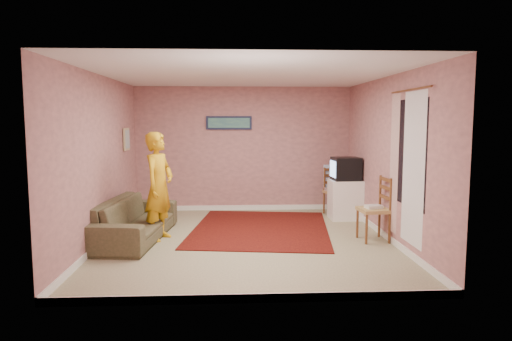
{
  "coord_description": "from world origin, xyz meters",
  "views": [
    {
      "loc": [
        -0.21,
        -7.09,
        1.91
      ],
      "look_at": [
        0.17,
        0.6,
        1.06
      ],
      "focal_mm": 32.0,
      "sensor_mm": 36.0,
      "label": 1
    }
  ],
  "objects_px": {
    "tv_cabinet": "(345,199)",
    "sofa": "(135,219)",
    "crt_tv": "(346,169)",
    "person": "(159,186)",
    "chair_a": "(336,186)",
    "chair_b": "(374,202)"
  },
  "relations": [
    {
      "from": "tv_cabinet",
      "to": "sofa",
      "type": "xyz_separation_m",
      "value": [
        -3.75,
        -1.34,
        -0.05
      ]
    },
    {
      "from": "crt_tv",
      "to": "chair_b",
      "type": "height_order",
      "value": "crt_tv"
    },
    {
      "from": "chair_a",
      "to": "person",
      "type": "relative_size",
      "value": 0.3
    },
    {
      "from": "chair_b",
      "to": "person",
      "type": "height_order",
      "value": "person"
    },
    {
      "from": "tv_cabinet",
      "to": "person",
      "type": "xyz_separation_m",
      "value": [
        -3.35,
        -1.36,
        0.48
      ]
    },
    {
      "from": "tv_cabinet",
      "to": "chair_a",
      "type": "distance_m",
      "value": 0.45
    },
    {
      "from": "chair_a",
      "to": "crt_tv",
      "type": "bearing_deg",
      "value": -89.17
    },
    {
      "from": "tv_cabinet",
      "to": "sofa",
      "type": "relative_size",
      "value": 0.34
    },
    {
      "from": "tv_cabinet",
      "to": "chair_a",
      "type": "bearing_deg",
      "value": 103.58
    },
    {
      "from": "tv_cabinet",
      "to": "crt_tv",
      "type": "distance_m",
      "value": 0.6
    },
    {
      "from": "tv_cabinet",
      "to": "crt_tv",
      "type": "bearing_deg",
      "value": -176.7
    },
    {
      "from": "tv_cabinet",
      "to": "chair_b",
      "type": "xyz_separation_m",
      "value": [
        0.05,
        -1.62,
        0.24
      ]
    },
    {
      "from": "chair_b",
      "to": "chair_a",
      "type": "bearing_deg",
      "value": 179.04
    },
    {
      "from": "tv_cabinet",
      "to": "chair_a",
      "type": "height_order",
      "value": "chair_a"
    },
    {
      "from": "sofa",
      "to": "person",
      "type": "relative_size",
      "value": 1.29
    },
    {
      "from": "crt_tv",
      "to": "sofa",
      "type": "bearing_deg",
      "value": -163.56
    },
    {
      "from": "tv_cabinet",
      "to": "person",
      "type": "relative_size",
      "value": 0.44
    },
    {
      "from": "crt_tv",
      "to": "chair_b",
      "type": "distance_m",
      "value": 1.66
    },
    {
      "from": "crt_tv",
      "to": "person",
      "type": "bearing_deg",
      "value": -161.2
    },
    {
      "from": "crt_tv",
      "to": "sofa",
      "type": "distance_m",
      "value": 4.03
    },
    {
      "from": "crt_tv",
      "to": "chair_b",
      "type": "relative_size",
      "value": 0.97
    },
    {
      "from": "chair_a",
      "to": "sofa",
      "type": "height_order",
      "value": "chair_a"
    }
  ]
}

